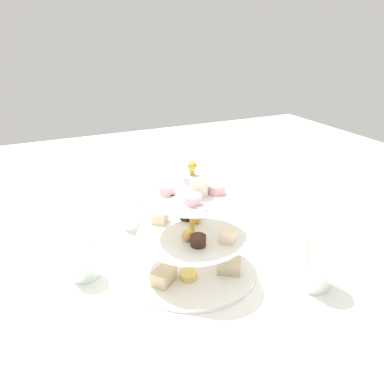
{
  "coord_description": "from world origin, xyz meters",
  "views": [
    {
      "loc": [
        0.62,
        -0.29,
        0.49
      ],
      "look_at": [
        0.0,
        0.0,
        0.18
      ],
      "focal_mm": 35.54,
      "sensor_mm": 36.0,
      "label": 1
    }
  ],
  "objects_px": {
    "tiered_serving_stand": "(192,240)",
    "water_glass_mid_back": "(83,258)",
    "water_glass_short_left": "(133,214)",
    "water_glass_tall_right": "(316,261)",
    "butter_knife_right": "(261,219)",
    "teacup_with_saucer": "(180,207)"
  },
  "relations": [
    {
      "from": "tiered_serving_stand",
      "to": "water_glass_mid_back",
      "type": "distance_m",
      "value": 0.23
    },
    {
      "from": "water_glass_short_left",
      "to": "water_glass_mid_back",
      "type": "xyz_separation_m",
      "value": [
        0.17,
        -0.16,
        0.01
      ]
    },
    {
      "from": "water_glass_tall_right",
      "to": "butter_knife_right",
      "type": "bearing_deg",
      "value": 166.49
    },
    {
      "from": "water_glass_mid_back",
      "to": "butter_knife_right",
      "type": "bearing_deg",
      "value": 96.92
    },
    {
      "from": "tiered_serving_stand",
      "to": "water_glass_tall_right",
      "type": "relative_size",
      "value": 2.44
    },
    {
      "from": "tiered_serving_stand",
      "to": "teacup_with_saucer",
      "type": "height_order",
      "value": "tiered_serving_stand"
    },
    {
      "from": "teacup_with_saucer",
      "to": "water_glass_mid_back",
      "type": "distance_m",
      "value": 0.34
    },
    {
      "from": "water_glass_short_left",
      "to": "water_glass_mid_back",
      "type": "bearing_deg",
      "value": -42.59
    },
    {
      "from": "teacup_with_saucer",
      "to": "water_glass_mid_back",
      "type": "height_order",
      "value": "water_glass_mid_back"
    },
    {
      "from": "tiered_serving_stand",
      "to": "teacup_with_saucer",
      "type": "distance_m",
      "value": 0.27
    },
    {
      "from": "water_glass_tall_right",
      "to": "water_glass_mid_back",
      "type": "relative_size",
      "value": 1.26
    },
    {
      "from": "tiered_serving_stand",
      "to": "water_glass_tall_right",
      "type": "distance_m",
      "value": 0.25
    },
    {
      "from": "water_glass_short_left",
      "to": "teacup_with_saucer",
      "type": "relative_size",
      "value": 0.8
    },
    {
      "from": "teacup_with_saucer",
      "to": "water_glass_mid_back",
      "type": "xyz_separation_m",
      "value": [
        0.18,
        -0.29,
        0.02
      ]
    },
    {
      "from": "water_glass_short_left",
      "to": "teacup_with_saucer",
      "type": "distance_m",
      "value": 0.14
    },
    {
      "from": "water_glass_short_left",
      "to": "water_glass_mid_back",
      "type": "distance_m",
      "value": 0.23
    },
    {
      "from": "tiered_serving_stand",
      "to": "water_glass_short_left",
      "type": "relative_size",
      "value": 3.86
    },
    {
      "from": "water_glass_mid_back",
      "to": "water_glass_short_left",
      "type": "bearing_deg",
      "value": 137.41
    },
    {
      "from": "tiered_serving_stand",
      "to": "water_glass_tall_right",
      "type": "height_order",
      "value": "tiered_serving_stand"
    },
    {
      "from": "tiered_serving_stand",
      "to": "water_glass_short_left",
      "type": "distance_m",
      "value": 0.26
    },
    {
      "from": "tiered_serving_stand",
      "to": "water_glass_tall_right",
      "type": "bearing_deg",
      "value": 53.49
    },
    {
      "from": "water_glass_short_left",
      "to": "butter_knife_right",
      "type": "bearing_deg",
      "value": 71.32
    }
  ]
}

